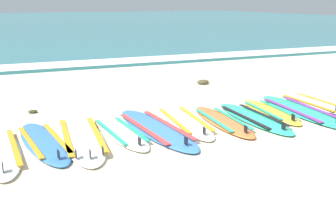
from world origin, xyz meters
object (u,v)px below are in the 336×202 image
object	(u,v)px
surfboard_6	(223,121)
surfboard_9	(301,111)
surfboard_10	(314,104)
surfboard_3	(121,132)
surfboard_1	(44,142)
surfboard_7	(253,118)
surfboard_4	(156,128)
surfboard_2	(82,137)
surfboard_5	(185,121)
surfboard_8	(270,111)

from	to	relation	value
surfboard_6	surfboard_9	bearing A→B (deg)	0.15
surfboard_10	surfboard_3	bearing A→B (deg)	-176.71
surfboard_1	surfboard_7	bearing A→B (deg)	-2.27
surfboard_9	surfboard_4	bearing A→B (deg)	178.82
surfboard_1	surfboard_2	world-z (taller)	same
surfboard_5	surfboard_9	size ratio (longest dim) A/B	0.87
surfboard_5	surfboard_8	bearing A→B (deg)	-1.87
surfboard_2	surfboard_4	bearing A→B (deg)	-1.54
surfboard_5	surfboard_9	bearing A→B (deg)	-6.03
surfboard_2	surfboard_4	world-z (taller)	same
surfboard_3	surfboard_4	bearing A→B (deg)	-2.64
surfboard_3	surfboard_8	distance (m)	2.94
surfboard_3	surfboard_4	size ratio (longest dim) A/B	0.77
surfboard_7	surfboard_8	bearing A→B (deg)	23.70
surfboard_5	surfboard_10	bearing A→B (deg)	1.55
surfboard_7	surfboard_10	bearing A→B (deg)	12.18
surfboard_3	surfboard_5	bearing A→B (deg)	7.57
surfboard_10	surfboard_9	bearing A→B (deg)	-152.02
surfboard_6	surfboard_9	size ratio (longest dim) A/B	0.79
surfboard_4	surfboard_2	bearing A→B (deg)	178.46
surfboard_5	surfboard_6	size ratio (longest dim) A/B	1.09
surfboard_8	surfboard_2	bearing A→B (deg)	-178.46
surfboard_3	surfboard_9	size ratio (longest dim) A/B	0.76
surfboard_3	surfboard_9	world-z (taller)	same
surfboard_4	surfboard_3	bearing A→B (deg)	177.36
surfboard_1	surfboard_2	xyz separation A→B (m)	(0.56, -0.00, 0.00)
surfboard_8	surfboard_10	bearing A→B (deg)	6.56
surfboard_4	surfboard_5	xyz separation A→B (m)	(0.61, 0.18, 0.00)
surfboard_6	surfboard_8	world-z (taller)	same
surfboard_5	surfboard_6	bearing A→B (deg)	-22.35
surfboard_8	surfboard_9	distance (m)	0.60
surfboard_1	surfboard_8	bearing A→B (deg)	1.30
surfboard_4	surfboard_10	size ratio (longest dim) A/B	1.22
surfboard_5	surfboard_2	bearing A→B (deg)	-175.15
surfboard_7	surfboard_9	xyz separation A→B (m)	(1.11, 0.05, -0.00)
surfboard_2	surfboard_3	distance (m)	0.61
surfboard_1	surfboard_6	size ratio (longest dim) A/B	1.06
surfboard_6	surfboard_9	world-z (taller)	same
surfboard_2	surfboard_6	xyz separation A→B (m)	(2.41, -0.10, -0.00)
surfboard_8	surfboard_10	distance (m)	1.19
surfboard_2	surfboard_10	distance (m)	4.74
surfboard_2	surfboard_7	xyz separation A→B (m)	(3.01, -0.14, -0.00)
surfboard_9	surfboard_10	world-z (taller)	same
surfboard_1	surfboard_4	world-z (taller)	same
surfboard_6	surfboard_8	bearing A→B (deg)	9.58
surfboard_8	surfboard_3	bearing A→B (deg)	-178.03
surfboard_3	surfboard_10	bearing A→B (deg)	3.29
surfboard_3	surfboard_7	size ratio (longest dim) A/B	0.90
surfboard_2	surfboard_9	world-z (taller)	same
surfboard_4	surfboard_6	size ratio (longest dim) A/B	1.25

